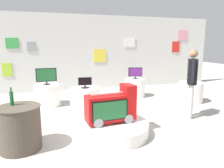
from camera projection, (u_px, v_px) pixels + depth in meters
name	position (u px, v px, depth m)	size (l,w,h in m)	color
ground_plane	(114.00, 132.00, 4.37)	(30.00, 30.00, 0.00)	#B2ADA3
back_wall_display	(81.00, 53.00, 8.41)	(11.82, 0.13, 3.01)	silver
main_display_pedestal	(110.00, 128.00, 4.28)	(1.57, 1.57, 0.25)	white
novelty_firetruck_tv	(111.00, 108.00, 4.20)	(1.03, 0.50, 0.77)	gray
display_pedestal_left_rear	(191.00, 92.00, 6.71)	(0.76, 0.76, 0.65)	white
tv_on_left_rear	(192.00, 76.00, 6.61)	(0.45, 0.19, 0.39)	black
display_pedestal_center_rear	(135.00, 88.00, 7.40)	(0.71, 0.71, 0.65)	white
tv_on_center_rear	(135.00, 73.00, 7.30)	(0.48, 0.18, 0.40)	black
display_pedestal_right_rear	(47.00, 95.00, 6.28)	(0.75, 0.75, 0.65)	white
tv_on_right_rear	(46.00, 76.00, 6.17)	(0.60, 0.19, 0.50)	black
display_pedestal_far_right	(85.00, 99.00, 5.80)	(0.84, 0.84, 0.65)	white
tv_on_far_right	(85.00, 83.00, 5.71)	(0.37, 0.23, 0.30)	black
side_table_round	(20.00, 127.00, 3.62)	(0.74, 0.74, 0.78)	#4C4238
bottle_on_side_table	(12.00, 98.00, 3.59)	(0.07, 0.07, 0.32)	#195926
shopper_browsing_near_truck	(192.00, 79.00, 5.10)	(0.37, 0.49, 1.71)	#B2ADA3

